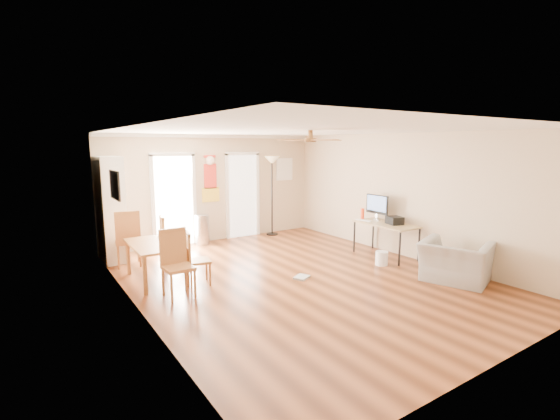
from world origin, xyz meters
TOP-DOWN VIEW (x-y plane):
  - floor at (0.00, 0.00)m, footprint 7.00×7.00m
  - ceiling at (0.00, 0.00)m, footprint 5.50×7.00m
  - wall_back at (0.00, 3.50)m, footprint 5.50×0.04m
  - wall_front at (0.00, -3.50)m, footprint 5.50×0.04m
  - wall_left at (-2.75, 0.00)m, footprint 0.04×7.00m
  - wall_right at (2.75, 0.00)m, footprint 0.04×7.00m
  - crown_molding at (0.00, 0.00)m, footprint 5.50×7.00m
  - kitchen_doorway at (-1.05, 3.48)m, footprint 0.90×0.10m
  - bathroom_doorway at (0.75, 3.48)m, footprint 0.80×0.10m
  - wall_decal at (-0.13, 3.48)m, footprint 0.46×0.03m
  - ac_grille at (2.05, 3.47)m, footprint 0.50×0.04m
  - framed_poster at (-2.73, 1.40)m, footprint 0.04×0.66m
  - ceiling_fan at (0.00, -0.30)m, footprint 1.24×1.24m
  - bookshelf at (-2.52, 3.05)m, footprint 0.56×1.01m
  - dining_table at (-2.15, 1.27)m, footprint 0.83×1.35m
  - dining_chair_right_a at (-1.60, 2.04)m, footprint 0.46×0.46m
  - dining_chair_right_b at (-1.60, 0.69)m, footprint 0.45×0.45m
  - dining_chair_near at (-2.08, 0.32)m, footprint 0.45×0.45m
  - dining_chair_far at (-2.35, 2.46)m, footprint 0.52×0.52m
  - trash_can at (-0.47, 3.25)m, footprint 0.38×0.38m
  - torchiere_lamp at (1.48, 3.21)m, footprint 0.50×0.50m
  - computer_desk at (2.37, 0.12)m, footprint 0.67×1.34m
  - imac at (2.47, 0.48)m, footprint 0.28×0.59m
  - keyboard at (2.20, 0.60)m, footprint 0.19×0.39m
  - printer at (2.45, -0.04)m, footprint 0.35×0.38m
  - orange_bottle at (2.30, 0.74)m, footprint 0.09×0.09m
  - wastebasket_a at (1.83, -0.29)m, footprint 0.25×0.25m
  - floor_cloth at (0.03, -0.06)m, footprint 0.34×0.31m
  - armchair at (2.15, -1.65)m, footprint 1.26×1.34m

SIDE VIEW (x-z plane):
  - floor at x=0.00m, z-range 0.00..0.00m
  - floor_cloth at x=0.03m, z-range 0.00..0.04m
  - wastebasket_a at x=1.83m, z-range 0.00..0.28m
  - dining_table at x=-2.15m, z-range 0.00..0.67m
  - armchair at x=2.15m, z-range 0.00..0.71m
  - computer_desk at x=2.37m, z-range 0.00..0.72m
  - trash_can at x=-0.47m, z-range 0.00..0.72m
  - dining_chair_right_b at x=-1.60m, z-range 0.00..0.91m
  - dining_chair_right_a at x=-1.60m, z-range 0.00..0.98m
  - dining_chair_near at x=-2.08m, z-range 0.00..1.05m
  - dining_chair_far at x=-2.35m, z-range 0.00..1.10m
  - keyboard at x=2.20m, z-range 0.72..0.73m
  - printer at x=2.45m, z-range 0.72..0.88m
  - orange_bottle at x=2.30m, z-range 0.72..0.96m
  - imac at x=2.47m, z-range 0.72..1.28m
  - torchiere_lamp at x=1.48m, z-range 0.00..2.07m
  - kitchen_doorway at x=-1.05m, z-range 0.00..2.10m
  - bathroom_doorway at x=0.75m, z-range 0.00..2.10m
  - bookshelf at x=-2.52m, z-range 0.00..2.13m
  - wall_back at x=0.00m, z-range 0.00..2.60m
  - wall_front at x=0.00m, z-range 0.00..2.60m
  - wall_left at x=-2.75m, z-range 0.00..2.60m
  - wall_right at x=2.75m, z-range 0.00..2.60m
  - wall_decal at x=-0.13m, z-range 1.00..2.10m
  - ac_grille at x=2.05m, z-range 1.40..2.00m
  - framed_poster at x=-2.73m, z-range 1.46..1.94m
  - ceiling_fan at x=0.00m, z-range 2.33..2.53m
  - crown_molding at x=0.00m, z-range 2.52..2.60m
  - ceiling at x=0.00m, z-range 2.60..2.60m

